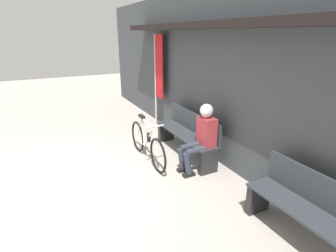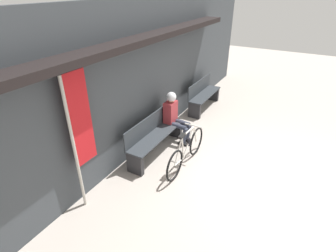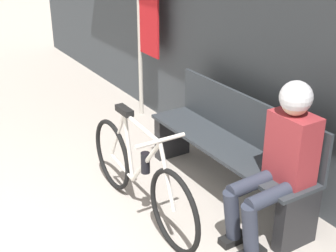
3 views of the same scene
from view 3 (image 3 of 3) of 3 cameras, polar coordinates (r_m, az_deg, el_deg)
name	(u,v)px [view 3 (image 3 of 3)]	position (r m, az deg, el deg)	size (l,w,h in m)	color
storefront_wall	(308,1)	(3.74, 16.75, 14.37)	(12.00, 0.56, 3.20)	#3D4247
park_bench_near	(231,149)	(4.04, 7.64, -2.76)	(1.79, 0.42, 0.88)	#2D3338
bicycle	(140,176)	(3.73, -3.49, -6.06)	(1.66, 0.40, 0.87)	black
person_seated	(281,153)	(3.39, 13.65, -3.26)	(0.34, 0.63, 1.24)	#2D3342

